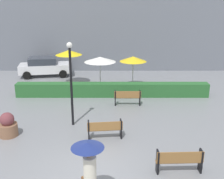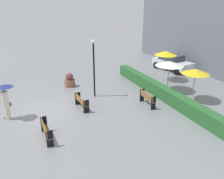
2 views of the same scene
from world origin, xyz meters
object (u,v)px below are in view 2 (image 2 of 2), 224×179
patio_umbrella_yellow_far (196,71)px  parked_car (172,62)px  lamp_post (94,63)px  pedestrian_with_umbrella (5,97)px  patio_umbrella_yellow (166,53)px  bench_back_row (147,98)px  bench_mid_center (81,101)px  patio_umbrella_white (169,63)px  bench_near_right (46,130)px  planter_pot (70,81)px

patio_umbrella_yellow_far → parked_car: (-7.06, 3.51, -1.32)m
lamp_post → patio_umbrella_yellow_far: 7.03m
pedestrian_with_umbrella → patio_umbrella_yellow_far: patio_umbrella_yellow_far is taller
lamp_post → patio_umbrella_yellow: bearing=99.3°
bench_back_row → parked_car: 9.50m
bench_mid_center → pedestrian_with_umbrella: (-0.34, -4.39, 0.89)m
patio_umbrella_white → bench_near_right: bearing=-71.6°
bench_back_row → patio_umbrella_yellow: (-4.04, 4.19, 1.90)m
lamp_post → bench_mid_center: bearing=-41.9°
planter_pot → bench_mid_center: bearing=-3.6°
bench_mid_center → patio_umbrella_yellow_far: bearing=76.8°
patio_umbrella_yellow → parked_car: size_ratio=0.59×
bench_near_right → lamp_post: bearing=137.0°
pedestrian_with_umbrella → parked_car: bearing=107.6°
bench_back_row → planter_pot: planter_pot is taller
bench_mid_center → pedestrian_with_umbrella: pedestrian_with_umbrella is taller
bench_near_right → lamp_post: size_ratio=0.41×
bench_near_right → patio_umbrella_yellow_far: bearing=95.4°
bench_mid_center → parked_car: parked_car is taller
patio_umbrella_yellow → bench_back_row: bearing=-46.0°
patio_umbrella_yellow → bench_mid_center: bearing=-71.6°
bench_mid_center → bench_back_row: (1.25, 4.21, 0.04)m
lamp_post → bench_near_right: bearing=-43.0°
lamp_post → parked_car: (-3.62, 9.63, -1.72)m
patio_umbrella_yellow → patio_umbrella_white: bearing=-29.0°
lamp_post → patio_umbrella_yellow_far: (3.44, 6.12, -0.40)m
lamp_post → patio_umbrella_yellow: lamp_post is taller
pedestrian_with_umbrella → patio_umbrella_yellow_far: (2.13, 12.00, 0.75)m
parked_car → lamp_post: bearing=-69.4°
planter_pot → patio_umbrella_yellow_far: (6.27, 7.32, 1.64)m
lamp_post → patio_umbrella_yellow: (-1.14, 6.91, -0.09)m
patio_umbrella_yellow_far → bench_back_row: bearing=-99.1°
planter_pot → patio_umbrella_yellow_far: 9.78m
bench_mid_center → bench_near_right: 3.80m
bench_back_row → bench_mid_center: bearing=-106.5°
patio_umbrella_white → lamp_post: bearing=-101.6°
planter_pot → parked_car: 10.87m
patio_umbrella_yellow_far → parked_car: patio_umbrella_yellow_far is taller
lamp_post → patio_umbrella_yellow_far: lamp_post is taller
bench_near_right → pedestrian_with_umbrella: bearing=-150.2°
planter_pot → patio_umbrella_white: (3.99, 6.84, 1.71)m
bench_near_right → bench_mid_center: bearing=136.3°
patio_umbrella_yellow_far → patio_umbrella_yellow: bearing=170.2°
patio_umbrella_yellow_far → planter_pot: bearing=-130.5°
lamp_post → parked_car: size_ratio=0.94×
pedestrian_with_umbrella → planter_pot: bearing=131.5°
bench_near_right → parked_car: size_ratio=0.38×
lamp_post → pedestrian_with_umbrella: bearing=-77.4°
lamp_post → patio_umbrella_white: size_ratio=1.75×
bench_mid_center → pedestrian_with_umbrella: 4.50m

